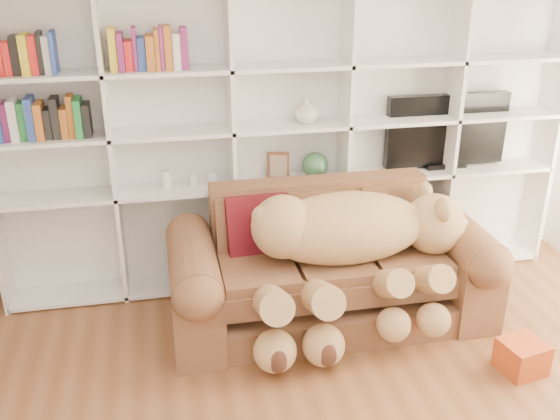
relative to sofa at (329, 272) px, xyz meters
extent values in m
cube|color=silver|center=(-0.16, 0.84, 0.99)|extent=(5.00, 0.02, 2.70)
cube|color=white|center=(-0.16, 0.81, 0.84)|extent=(4.40, 0.03, 2.40)
cube|color=white|center=(-1.48, 0.65, 0.84)|extent=(0.03, 0.35, 2.40)
cube|color=white|center=(-0.60, 0.65, 0.84)|extent=(0.03, 0.35, 2.40)
cube|color=white|center=(0.28, 0.65, 0.84)|extent=(0.03, 0.35, 2.40)
cube|color=white|center=(1.16, 0.65, 0.84)|extent=(0.03, 0.35, 2.40)
cube|color=white|center=(2.04, 0.65, 0.84)|extent=(0.03, 0.35, 2.40)
cube|color=white|center=(-0.16, 0.65, -0.33)|extent=(4.40, 0.35, 0.03)
cube|color=white|center=(-0.16, 0.65, 0.49)|extent=(4.40, 0.35, 0.03)
cube|color=white|center=(-0.16, 0.65, 0.94)|extent=(4.40, 0.35, 0.03)
cube|color=white|center=(-0.16, 0.65, 1.39)|extent=(4.40, 0.35, 0.03)
cube|color=brown|center=(0.00, -0.04, -0.25)|extent=(2.19, 0.89, 0.23)
cube|color=brown|center=(0.00, -0.06, 0.09)|extent=(1.63, 0.73, 0.31)
cube|color=brown|center=(0.00, 0.35, 0.31)|extent=(1.63, 0.21, 0.57)
cube|color=brown|center=(-0.98, -0.04, -0.08)|extent=(0.33, 0.99, 0.57)
cube|color=brown|center=(0.98, -0.04, -0.08)|extent=(0.33, 0.99, 0.57)
cylinder|color=brown|center=(-0.98, -0.04, 0.21)|extent=(0.33, 0.94, 0.33)
cylinder|color=brown|center=(0.98, -0.04, 0.21)|extent=(0.33, 0.94, 0.33)
ellipsoid|color=tan|center=(0.08, -0.09, 0.40)|extent=(1.16, 0.56, 0.50)
sphere|color=tan|center=(-0.36, -0.09, 0.45)|extent=(0.44, 0.44, 0.44)
sphere|color=tan|center=(0.74, -0.09, 0.37)|extent=(0.44, 0.44, 0.44)
sphere|color=#D4B28C|center=(0.91, -0.09, 0.31)|extent=(0.22, 0.22, 0.22)
sphere|color=#442518|center=(1.00, -0.09, 0.30)|extent=(0.07, 0.07, 0.07)
ellipsoid|color=tan|center=(0.72, -0.25, 0.55)|extent=(0.10, 0.17, 0.17)
ellipsoid|color=tan|center=(0.72, 0.06, 0.55)|extent=(0.10, 0.17, 0.17)
sphere|color=tan|center=(-0.50, -0.09, 0.54)|extent=(0.15, 0.15, 0.15)
cylinder|color=tan|center=(0.28, -0.44, 0.13)|extent=(0.19, 0.53, 0.39)
cylinder|color=tan|center=(0.56, -0.44, 0.13)|extent=(0.19, 0.53, 0.39)
cylinder|color=tan|center=(-0.52, -0.44, 0.09)|extent=(0.22, 0.62, 0.45)
cylinder|color=tan|center=(-0.20, -0.44, 0.09)|extent=(0.22, 0.62, 0.45)
sphere|color=tan|center=(0.28, -0.61, -0.09)|extent=(0.23, 0.23, 0.23)
sphere|color=tan|center=(0.56, -0.61, -0.09)|extent=(0.23, 0.23, 0.23)
sphere|color=tan|center=(-0.52, -0.61, -0.18)|extent=(0.28, 0.28, 0.28)
sphere|color=tan|center=(-0.20, -0.61, -0.18)|extent=(0.28, 0.28, 0.28)
cube|color=#590F1A|center=(-0.50, 0.16, 0.35)|extent=(0.46, 0.28, 0.47)
cube|color=#B04117|center=(1.06, -0.89, -0.26)|extent=(0.31, 0.30, 0.22)
cube|color=black|center=(1.16, 0.70, 0.81)|extent=(1.02, 0.08, 0.59)
cube|color=black|center=(1.16, 0.70, 0.52)|extent=(0.34, 0.18, 0.04)
cube|color=brown|center=(-0.25, 0.65, 0.62)|extent=(0.18, 0.07, 0.22)
sphere|color=#32613E|center=(0.05, 0.65, 0.60)|extent=(0.21, 0.21, 0.21)
cylinder|color=silver|center=(-1.11, 0.65, 0.57)|extent=(0.09, 0.09, 0.14)
cylinder|color=silver|center=(-0.91, 0.65, 0.56)|extent=(0.08, 0.08, 0.11)
sphere|color=silver|center=(-0.76, 0.65, 0.55)|extent=(0.10, 0.10, 0.10)
imported|color=beige|center=(-0.02, 0.65, 1.05)|extent=(0.25, 0.25, 0.20)
camera|label=1|loc=(-1.14, -3.84, 2.23)|focal=40.00mm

